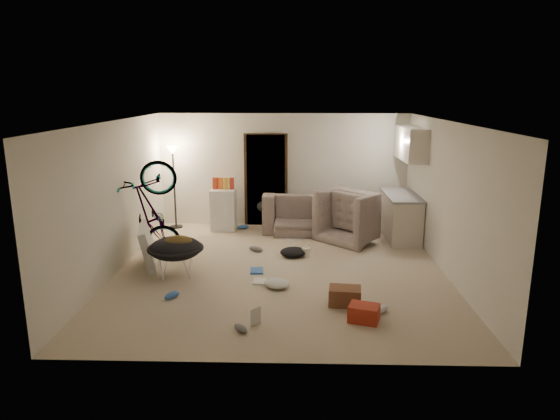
{
  "coord_description": "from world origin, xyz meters",
  "views": [
    {
      "loc": [
        0.23,
        -8.04,
        2.98
      ],
      "look_at": [
        -0.02,
        0.6,
        0.91
      ],
      "focal_mm": 32.0,
      "sensor_mm": 36.0,
      "label": 1
    }
  ],
  "objects_px": {
    "armchair": "(358,221)",
    "tv_box": "(148,246)",
    "drink_case_a": "(345,296)",
    "drink_case_b": "(364,313)",
    "juicer": "(306,251)",
    "bicycle": "(153,233)",
    "mini_fridge": "(224,209)",
    "saucer_chair": "(176,253)",
    "floor_lamp": "(173,169)",
    "sofa": "(314,217)",
    "kitchen_counter": "(400,217)"
  },
  "relations": [
    {
      "from": "drink_case_a",
      "to": "juicer",
      "type": "xyz_separation_m",
      "value": [
        -0.5,
        2.13,
        -0.03
      ]
    },
    {
      "from": "floor_lamp",
      "to": "sofa",
      "type": "distance_m",
      "value": 3.22
    },
    {
      "from": "floor_lamp",
      "to": "sofa",
      "type": "bearing_deg",
      "value": -3.74
    },
    {
      "from": "bicycle",
      "to": "saucer_chair",
      "type": "relative_size",
      "value": 2.02
    },
    {
      "from": "kitchen_counter",
      "to": "tv_box",
      "type": "xyz_separation_m",
      "value": [
        -4.73,
        -1.84,
        -0.08
      ]
    },
    {
      "from": "tv_box",
      "to": "drink_case_b",
      "type": "height_order",
      "value": "tv_box"
    },
    {
      "from": "floor_lamp",
      "to": "tv_box",
      "type": "relative_size",
      "value": 1.67
    },
    {
      "from": "bicycle",
      "to": "saucer_chair",
      "type": "height_order",
      "value": "bicycle"
    },
    {
      "from": "kitchen_counter",
      "to": "tv_box",
      "type": "relative_size",
      "value": 1.38
    },
    {
      "from": "sofa",
      "to": "saucer_chair",
      "type": "relative_size",
      "value": 2.36
    },
    {
      "from": "armchair",
      "to": "bicycle",
      "type": "distance_m",
      "value": 4.11
    },
    {
      "from": "mini_fridge",
      "to": "saucer_chair",
      "type": "xyz_separation_m",
      "value": [
        -0.39,
        -2.87,
        -0.06
      ]
    },
    {
      "from": "floor_lamp",
      "to": "bicycle",
      "type": "xyz_separation_m",
      "value": [
        0.1,
        -2.16,
        -0.82
      ]
    },
    {
      "from": "floor_lamp",
      "to": "juicer",
      "type": "bearing_deg",
      "value": -33.91
    },
    {
      "from": "mini_fridge",
      "to": "saucer_chair",
      "type": "bearing_deg",
      "value": -97.27
    },
    {
      "from": "bicycle",
      "to": "mini_fridge",
      "type": "height_order",
      "value": "bicycle"
    },
    {
      "from": "sofa",
      "to": "tv_box",
      "type": "bearing_deg",
      "value": 39.05
    },
    {
      "from": "armchair",
      "to": "bicycle",
      "type": "height_order",
      "value": "bicycle"
    },
    {
      "from": "sofa",
      "to": "drink_case_a",
      "type": "relative_size",
      "value": 4.81
    },
    {
      "from": "kitchen_counter",
      "to": "mini_fridge",
      "type": "height_order",
      "value": "mini_fridge"
    },
    {
      "from": "drink_case_a",
      "to": "armchair",
      "type": "bearing_deg",
      "value": 86.68
    },
    {
      "from": "saucer_chair",
      "to": "floor_lamp",
      "type": "bearing_deg",
      "value": 103.26
    },
    {
      "from": "kitchen_counter",
      "to": "juicer",
      "type": "bearing_deg",
      "value": -147.12
    },
    {
      "from": "armchair",
      "to": "mini_fridge",
      "type": "bearing_deg",
      "value": 30.94
    },
    {
      "from": "saucer_chair",
      "to": "drink_case_a",
      "type": "relative_size",
      "value": 2.04
    },
    {
      "from": "armchair",
      "to": "drink_case_a",
      "type": "bearing_deg",
      "value": 123.66
    },
    {
      "from": "sofa",
      "to": "tv_box",
      "type": "distance_m",
      "value": 3.74
    },
    {
      "from": "drink_case_b",
      "to": "juicer",
      "type": "bearing_deg",
      "value": 123.15
    },
    {
      "from": "floor_lamp",
      "to": "drink_case_a",
      "type": "height_order",
      "value": "floor_lamp"
    },
    {
      "from": "sofa",
      "to": "armchair",
      "type": "xyz_separation_m",
      "value": [
        0.9,
        -0.55,
        0.07
      ]
    },
    {
      "from": "mini_fridge",
      "to": "saucer_chair",
      "type": "relative_size",
      "value": 0.98
    },
    {
      "from": "kitchen_counter",
      "to": "saucer_chair",
      "type": "relative_size",
      "value": 1.64
    },
    {
      "from": "sofa",
      "to": "floor_lamp",
      "type": "bearing_deg",
      "value": -2.49
    },
    {
      "from": "saucer_chair",
      "to": "drink_case_b",
      "type": "bearing_deg",
      "value": -29.09
    },
    {
      "from": "tv_box",
      "to": "drink_case_b",
      "type": "relative_size",
      "value": 2.79
    },
    {
      "from": "tv_box",
      "to": "juicer",
      "type": "relative_size",
      "value": 4.66
    },
    {
      "from": "floor_lamp",
      "to": "saucer_chair",
      "type": "xyz_separation_m",
      "value": [
        0.7,
        -2.97,
        -0.92
      ]
    },
    {
      "from": "drink_case_a",
      "to": "juicer",
      "type": "height_order",
      "value": "drink_case_a"
    },
    {
      "from": "mini_fridge",
      "to": "drink_case_b",
      "type": "bearing_deg",
      "value": -60.53
    },
    {
      "from": "saucer_chair",
      "to": "drink_case_b",
      "type": "relative_size",
      "value": 2.35
    },
    {
      "from": "sofa",
      "to": "saucer_chair",
      "type": "height_order",
      "value": "saucer_chair"
    },
    {
      "from": "armchair",
      "to": "tv_box",
      "type": "bearing_deg",
      "value": 68.11
    },
    {
      "from": "sofa",
      "to": "saucer_chair",
      "type": "bearing_deg",
      "value": 50.87
    },
    {
      "from": "sofa",
      "to": "mini_fridge",
      "type": "xyz_separation_m",
      "value": [
        -1.97,
        0.1,
        0.13
      ]
    },
    {
      "from": "sofa",
      "to": "bicycle",
      "type": "bearing_deg",
      "value": 34.85
    },
    {
      "from": "kitchen_counter",
      "to": "mini_fridge",
      "type": "relative_size",
      "value": 1.67
    },
    {
      "from": "floor_lamp",
      "to": "saucer_chair",
      "type": "bearing_deg",
      "value": -76.74
    },
    {
      "from": "kitchen_counter",
      "to": "sofa",
      "type": "relative_size",
      "value": 0.69
    },
    {
      "from": "floor_lamp",
      "to": "armchair",
      "type": "relative_size",
      "value": 1.53
    },
    {
      "from": "bicycle",
      "to": "saucer_chair",
      "type": "xyz_separation_m",
      "value": [
        0.6,
        -0.81,
        -0.1
      ]
    }
  ]
}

